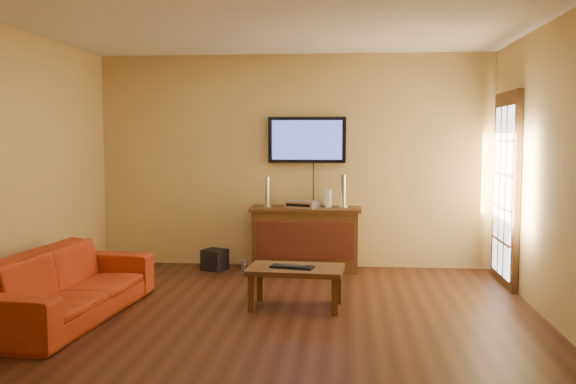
# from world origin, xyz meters

# --- Properties ---
(ground_plane) EXTENTS (5.00, 5.00, 0.00)m
(ground_plane) POSITION_xyz_m (0.00, 0.00, 0.00)
(ground_plane) COLOR black
(ground_plane) RESTS_ON ground
(room_walls) EXTENTS (5.00, 5.00, 5.00)m
(room_walls) POSITION_xyz_m (0.00, 0.62, 1.69)
(room_walls) COLOR tan
(room_walls) RESTS_ON ground
(french_door) EXTENTS (0.07, 1.02, 2.22)m
(french_door) POSITION_xyz_m (2.46, 1.70, 1.05)
(french_door) COLOR #40250E
(french_door) RESTS_ON ground
(media_console) EXTENTS (1.37, 0.52, 0.79)m
(media_console) POSITION_xyz_m (0.17, 2.23, 0.40)
(media_console) COLOR #40250E
(media_console) RESTS_ON ground
(television) EXTENTS (0.98, 0.08, 0.58)m
(television) POSITION_xyz_m (0.17, 2.45, 1.62)
(television) COLOR black
(television) RESTS_ON ground
(coffee_table) EXTENTS (0.95, 0.60, 0.40)m
(coffee_table) POSITION_xyz_m (0.20, 0.44, 0.34)
(coffee_table) COLOR #40250E
(coffee_table) RESTS_ON ground
(sofa) EXTENTS (0.78, 2.18, 0.83)m
(sofa) POSITION_xyz_m (-1.85, -0.11, 0.42)
(sofa) COLOR #A73212
(sofa) RESTS_ON ground
(speaker_left) EXTENTS (0.10, 0.10, 0.38)m
(speaker_left) POSITION_xyz_m (-0.31, 2.25, 0.96)
(speaker_left) COLOR silver
(speaker_left) RESTS_ON media_console
(speaker_right) EXTENTS (0.11, 0.11, 0.40)m
(speaker_right) POSITION_xyz_m (0.64, 2.28, 0.97)
(speaker_right) COLOR silver
(speaker_right) RESTS_ON media_console
(av_receiver) EXTENTS (0.45, 0.39, 0.09)m
(av_receiver) POSITION_xyz_m (0.14, 2.20, 0.83)
(av_receiver) COLOR silver
(av_receiver) RESTS_ON media_console
(game_console) EXTENTS (0.08, 0.16, 0.22)m
(game_console) POSITION_xyz_m (0.46, 2.27, 0.89)
(game_console) COLOR white
(game_console) RESTS_ON media_console
(subwoofer) EXTENTS (0.34, 0.34, 0.26)m
(subwoofer) POSITION_xyz_m (-0.96, 2.12, 0.13)
(subwoofer) COLOR black
(subwoofer) RESTS_ON ground
(bottle) EXTENTS (0.07, 0.07, 0.21)m
(bottle) POSITION_xyz_m (-0.54, 1.80, 0.10)
(bottle) COLOR white
(bottle) RESTS_ON ground
(keyboard) EXTENTS (0.44, 0.24, 0.02)m
(keyboard) POSITION_xyz_m (0.17, 0.40, 0.41)
(keyboard) COLOR black
(keyboard) RESTS_ON coffee_table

